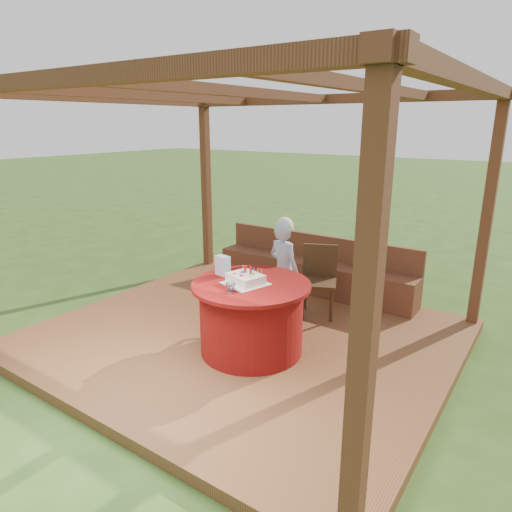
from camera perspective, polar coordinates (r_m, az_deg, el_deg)
The scene contains 10 objects.
ground at distance 5.45m, azimuth -1.52°, elevation -10.75°, with size 60.00×60.00×0.00m, color #2C4C19.
deck at distance 5.43m, azimuth -1.52°, elevation -10.19°, with size 4.50×4.00×0.12m, color brown.
pergola at distance 4.85m, azimuth -1.74°, elevation 15.44°, with size 4.50×4.00×2.72m.
bench at distance 6.66m, azimuth 7.18°, elevation -2.14°, with size 3.00×0.42×0.80m.
table at distance 4.86m, azimuth -0.58°, elevation -7.61°, with size 1.24×1.24×0.77m.
chair at distance 5.82m, azimuth 7.87°, elevation -2.57°, with size 0.57×0.57×0.88m.
elderly_woman at distance 5.54m, azimuth 3.50°, elevation -1.65°, with size 0.52×0.40×1.30m.
birthday_cake at distance 4.68m, azimuth -1.31°, elevation -2.86°, with size 0.48×0.48×0.18m.
gift_bag at distance 4.95m, azimuth -4.17°, elevation -1.18°, with size 0.15×0.10×0.21m, color #E594D1.
drinking_glass at distance 4.47m, azimuth -3.19°, elevation -3.96°, with size 0.10×0.10×0.09m, color white.
Camera 1 is at (2.87, -3.91, 2.49)m, focal length 32.00 mm.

